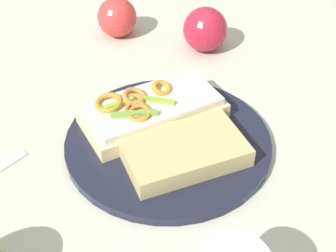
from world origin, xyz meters
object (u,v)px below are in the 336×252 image
sandwich (151,110)px  apple_1 (117,17)px  apple_3 (205,30)px  bread_slice_side (185,151)px  plate (168,141)px

sandwich → apple_1: 0.26m
apple_1 → apple_3: size_ratio=0.93×
sandwich → apple_3: apple_3 is taller
apple_3 → bread_slice_side: bearing=144.0°
apple_1 → apple_3: 0.16m
plate → sandwich: size_ratio=1.41×
bread_slice_side → apple_3: (0.23, -0.17, 0.01)m
apple_1 → plate: bearing=169.4°
sandwich → apple_1: (0.26, -0.06, 0.01)m
plate → apple_3: apple_3 is taller
apple_3 → plate: bearing=138.2°
sandwich → apple_3: size_ratio=2.54×
sandwich → plate: bearing=-87.3°
sandwich → bread_slice_side: sandwich is taller
sandwich → apple_3: 0.22m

